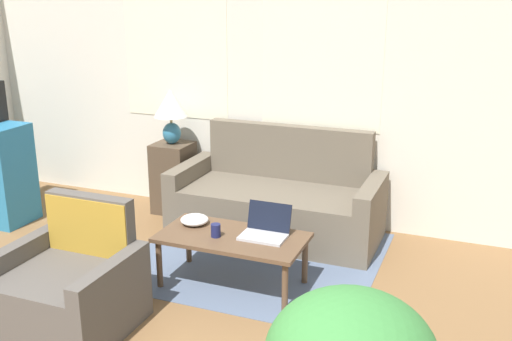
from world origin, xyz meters
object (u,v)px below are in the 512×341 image
couch (278,203)px  table_lamp (171,109)px  armchair (70,289)px  cup_navy (216,230)px  laptop (265,229)px  snack_bowl (194,220)px  coffee_table (232,241)px

couch → table_lamp: (-1.14, 0.14, 0.75)m
armchair → cup_navy: size_ratio=8.62×
armchair → table_lamp: 2.27m
couch → armchair: (-0.73, -1.96, -0.03)m
table_lamp → laptop: table_lamp is taller
laptop → snack_bowl: laptop is taller
coffee_table → couch: bearing=91.3°
laptop → table_lamp: bearing=141.0°
armchair → table_lamp: table_lamp is taller
armchair → coffee_table: size_ratio=0.78×
armchair → table_lamp: (-0.41, 2.10, 0.78)m
armchair → laptop: bearing=44.6°
table_lamp → cup_navy: 1.76m
couch → coffee_table: (0.03, -1.07, 0.07)m
table_lamp → snack_bowl: size_ratio=2.45×
couch → cup_navy: size_ratio=18.77×
couch → cup_navy: couch is taller
coffee_table → laptop: bearing=20.4°
laptop → cup_navy: laptop is taller
table_lamp → snack_bowl: 1.50m
coffee_table → laptop: laptop is taller
snack_bowl → cup_navy: bearing=-32.1°
couch → table_lamp: size_ratio=3.48×
coffee_table → laptop: 0.26m
laptop → cup_navy: size_ratio=3.39×
armchair → cup_navy: armchair is taller
armchair → laptop: (0.99, 0.97, 0.20)m
couch → table_lamp: table_lamp is taller
coffee_table → snack_bowl: bearing=164.8°
couch → armchair: couch is taller
snack_bowl → armchair: bearing=-112.2°
table_lamp → coffee_table: (1.17, -1.21, -0.68)m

